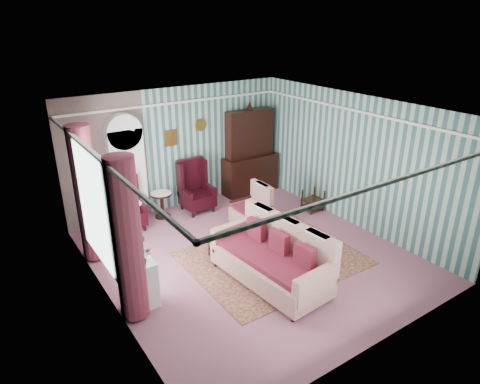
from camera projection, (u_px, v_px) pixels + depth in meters
floor at (251, 256)px, 8.44m from camera, size 6.00×6.00×0.00m
room_shell at (217, 163)px, 7.48m from camera, size 5.53×6.02×2.91m
bookcase at (128, 175)px, 9.49m from camera, size 0.80×0.28×2.24m
dresser_hutch at (250, 149)px, 11.05m from camera, size 1.50×0.56×2.36m
wingback_left at (126, 203)px, 9.25m from camera, size 0.76×0.80×1.25m
wingback_right at (197, 187)px, 10.15m from camera, size 0.76×0.80×1.25m
seated_woman at (126, 205)px, 9.26m from camera, size 0.44×0.40×1.18m
round_side_table at (162, 205)px, 9.95m from camera, size 0.50×0.50×0.60m
nest_table at (313, 200)px, 10.30m from camera, size 0.45×0.38×0.54m
plant_stand at (139, 286)px, 6.82m from camera, size 0.55×0.35×0.80m
rug at (272, 258)px, 8.36m from camera, size 3.20×2.60×0.01m
sofa at (270, 258)px, 7.43m from camera, size 1.23×2.34×0.98m
floral_armchair at (251, 204)px, 9.41m from camera, size 0.90×0.81×1.09m
coffee_table at (232, 249)px, 8.30m from camera, size 0.99×0.74×0.39m
potted_plant_a at (140, 258)px, 6.49m from camera, size 0.37×0.33×0.38m
potted_plant_b at (138, 247)px, 6.75m from camera, size 0.28×0.25×0.43m
potted_plant_c at (130, 255)px, 6.54m from camera, size 0.25×0.25×0.42m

